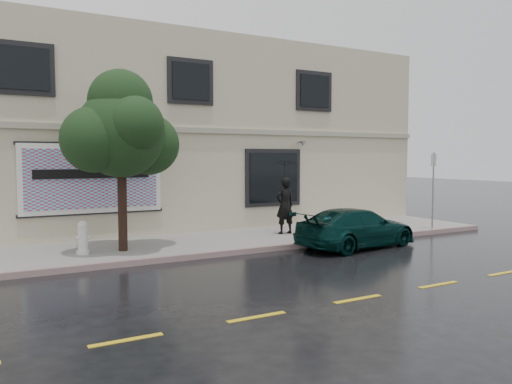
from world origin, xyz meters
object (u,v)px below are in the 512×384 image
pedestrian (285,206)px  street_tree (121,134)px  car (356,228)px  fire_hydrant (83,238)px

pedestrian → street_tree: bearing=3.3°
car → pedestrian: 2.72m
car → fire_hydrant: bearing=66.6°
car → fire_hydrant: 7.76m
street_tree → pedestrian: bearing=4.3°
pedestrian → car: bearing=109.5°
car → street_tree: size_ratio=0.93×
pedestrian → street_tree: (-5.48, -0.41, 2.23)m
car → street_tree: (-6.41, 2.09, 2.73)m
car → pedestrian: (-0.94, 2.51, 0.50)m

